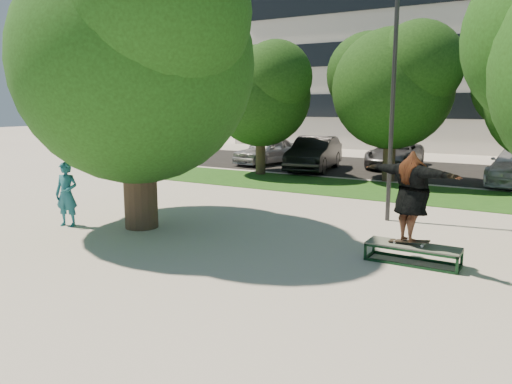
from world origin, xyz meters
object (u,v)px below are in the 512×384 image
Objects in this scene: car_dark at (314,154)px; car_grey at (395,154)px; lamppost at (393,103)px; grind_box at (413,254)px; bystander at (67,194)px; car_silver_a at (268,151)px; tree_left at (135,50)px.

car_dark reaches higher than car_grey.
grind_box is (1.50, -3.43, -2.96)m from lamppost.
car_silver_a is at bearing 81.18° from bystander.
tree_left reaches higher than car_silver_a.
grind_box is 0.37× the size of car_dark.
lamppost is at bearing -81.75° from car_grey.
tree_left is 4.06m from bystander.
bystander is at bearing -145.00° from lamppost.
grind_box is at bearing -79.56° from car_grey.
car_silver_a reaches higher than grind_box.
car_dark is (3.12, -1.02, 0.09)m from car_silver_a.
lamppost is 10.67m from car_dark.
tree_left is 1.16× the size of lamppost.
tree_left is 14.44m from car_silver_a.
lamppost is (5.29, 3.91, -1.27)m from tree_left.
car_silver_a is (-9.12, 9.52, -2.44)m from lamppost.
bystander reaches higher than car_dark.
tree_left reaches higher than grind_box.
lamppost reaches higher than grind_box.
grind_box is 16.75m from car_silver_a.
tree_left is at bearing -96.54° from car_dark.
lamppost is 1.26× the size of car_dark.
car_silver_a is 0.83× the size of car_grey.
bystander is at bearing -170.38° from grind_box.
car_grey is (-2.96, 11.50, -2.46)m from lamppost.
tree_left is at bearing -143.58° from lamppost.
grind_box is 14.11m from car_dark.
bystander is 0.33× the size of car_grey.
car_dark reaches higher than grind_box.
tree_left is 1.42× the size of car_grey.
grind_box is at bearing -7.79° from bystander.
car_dark is 4.27m from car_grey.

